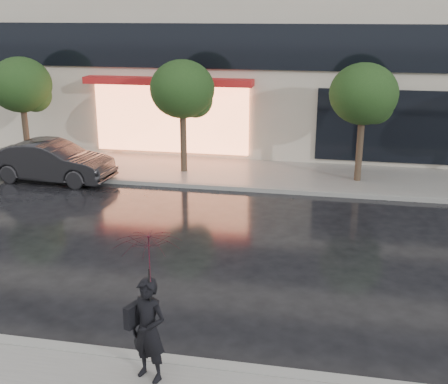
# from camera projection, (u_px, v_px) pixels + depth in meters

# --- Properties ---
(ground) EXTENTS (120.00, 120.00, 0.00)m
(ground) POSITION_uv_depth(u_px,v_px,m) (202.00, 335.00, 10.06)
(ground) COLOR black
(ground) RESTS_ON ground
(sidewalk_far) EXTENTS (60.00, 3.50, 0.12)m
(sidewalk_far) POSITION_uv_depth(u_px,v_px,m) (269.00, 175.00, 19.61)
(sidewalk_far) COLOR slate
(sidewalk_far) RESTS_ON ground
(curb_near) EXTENTS (60.00, 0.25, 0.14)m
(curb_near) POSITION_uv_depth(u_px,v_px,m) (187.00, 364.00, 9.11)
(curb_near) COLOR gray
(curb_near) RESTS_ON ground
(curb_far) EXTENTS (60.00, 0.25, 0.14)m
(curb_far) POSITION_uv_depth(u_px,v_px,m) (263.00, 190.00, 17.97)
(curb_far) COLOR gray
(curb_far) RESTS_ON ground
(tree_far_west) EXTENTS (2.20, 2.20, 3.99)m
(tree_far_west) POSITION_uv_depth(u_px,v_px,m) (23.00, 87.00, 20.16)
(tree_far_west) COLOR #33261C
(tree_far_west) RESTS_ON ground
(tree_mid_west) EXTENTS (2.20, 2.20, 3.99)m
(tree_mid_west) POSITION_uv_depth(u_px,v_px,m) (184.00, 91.00, 19.06)
(tree_mid_west) COLOR #33261C
(tree_mid_west) RESTS_ON ground
(tree_mid_east) EXTENTS (2.20, 2.20, 3.99)m
(tree_mid_east) POSITION_uv_depth(u_px,v_px,m) (365.00, 96.00, 17.96)
(tree_mid_east) COLOR #33261C
(tree_mid_east) RESTS_ON ground
(parked_car) EXTENTS (4.27, 1.73, 1.38)m
(parked_car) POSITION_uv_depth(u_px,v_px,m) (52.00, 161.00, 18.90)
(parked_car) COLOR black
(parked_car) RESTS_ON ground
(pedestrian_with_umbrella) EXTENTS (1.28, 1.29, 2.42)m
(pedestrian_with_umbrella) POSITION_uv_depth(u_px,v_px,m) (148.00, 284.00, 8.19)
(pedestrian_with_umbrella) COLOR black
(pedestrian_with_umbrella) RESTS_ON sidewalk_near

